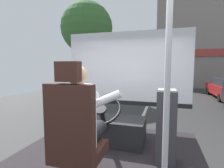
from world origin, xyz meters
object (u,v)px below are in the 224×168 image
bus_driver (80,116)px  fare_box (166,127)px  steering_console (111,129)px  driver_seat (75,139)px  handrail_pole (167,97)px

bus_driver → fare_box: 1.13m
bus_driver → steering_console: bearing=90.0°
driver_seat → steering_console: bearing=90.0°
driver_seat → steering_console: size_ratio=1.18×
driver_seat → bus_driver: size_ratio=1.56×
fare_box → bus_driver: bearing=-141.1°
bus_driver → handrail_pole: 0.93m
bus_driver → steering_console: bus_driver is taller
driver_seat → steering_console: 1.22m
bus_driver → steering_console: 1.19m
handrail_pole → fare_box: handrail_pole is taller
handrail_pole → fare_box: 1.12m
bus_driver → driver_seat: bearing=-90.0°
handrail_pole → fare_box: size_ratio=2.14×
driver_seat → fare_box: bearing=43.0°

